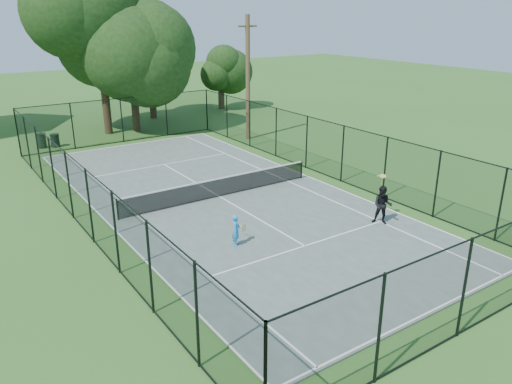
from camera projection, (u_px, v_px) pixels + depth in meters
ground at (220, 198)px, 23.92m from camera, size 120.00×120.00×0.00m
tennis_court at (220, 197)px, 23.91m from camera, size 11.00×24.00×0.06m
tennis_net at (220, 187)px, 23.72m from camera, size 10.08×0.08×0.95m
fence at (219, 168)px, 23.40m from camera, size 13.10×26.10×3.00m
tree_near_left at (99, 40)px, 34.09m from camera, size 8.17×8.17×10.65m
tree_near_mid at (131, 59)px, 35.43m from camera, size 6.44×6.44×8.42m
tree_near_right at (150, 60)px, 39.98m from camera, size 5.33×5.33×7.36m
tree_far_right at (221, 69)px, 44.25m from camera, size 4.31×4.31×5.70m
trash_bin_left at (42, 141)px, 32.40m from camera, size 0.58×0.58×0.96m
trash_bin_right at (55, 140)px, 32.65m from camera, size 0.58×0.58×0.87m
utility_pole at (248, 78)px, 33.44m from camera, size 1.40×0.30×8.22m
player_blue at (236, 230)px, 18.79m from camera, size 0.85×0.53×1.24m
player_black at (383, 205)px, 20.64m from camera, size 0.97×1.21×2.02m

